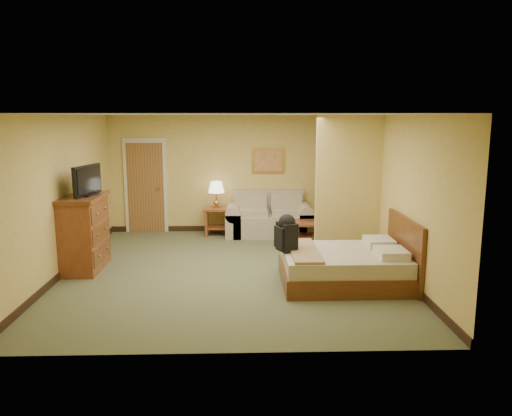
{
  "coord_description": "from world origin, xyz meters",
  "views": [
    {
      "loc": [
        0.16,
        -8.12,
        2.57
      ],
      "look_at": [
        0.44,
        0.6,
        0.97
      ],
      "focal_mm": 35.0,
      "sensor_mm": 36.0,
      "label": 1
    }
  ],
  "objects_px": {
    "loveseat": "(269,221)",
    "coffee_table": "(307,227)",
    "bed": "(347,265)",
    "dresser": "(84,232)"
  },
  "relations": [
    {
      "from": "loveseat",
      "to": "coffee_table",
      "type": "bearing_deg",
      "value": -44.73
    },
    {
      "from": "loveseat",
      "to": "bed",
      "type": "relative_size",
      "value": 0.98
    },
    {
      "from": "loveseat",
      "to": "bed",
      "type": "height_order",
      "value": "bed"
    },
    {
      "from": "loveseat",
      "to": "dresser",
      "type": "bearing_deg",
      "value": -143.47
    },
    {
      "from": "coffee_table",
      "to": "bed",
      "type": "distance_m",
      "value": 2.57
    },
    {
      "from": "coffee_table",
      "to": "dresser",
      "type": "distance_m",
      "value": 4.35
    },
    {
      "from": "loveseat",
      "to": "coffee_table",
      "type": "xyz_separation_m",
      "value": [
        0.73,
        -0.73,
        0.01
      ]
    },
    {
      "from": "loveseat",
      "to": "dresser",
      "type": "xyz_separation_m",
      "value": [
        -3.26,
        -2.42,
        0.33
      ]
    },
    {
      "from": "bed",
      "to": "coffee_table",
      "type": "bearing_deg",
      "value": 96.78
    },
    {
      "from": "loveseat",
      "to": "bed",
      "type": "distance_m",
      "value": 3.44
    }
  ]
}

